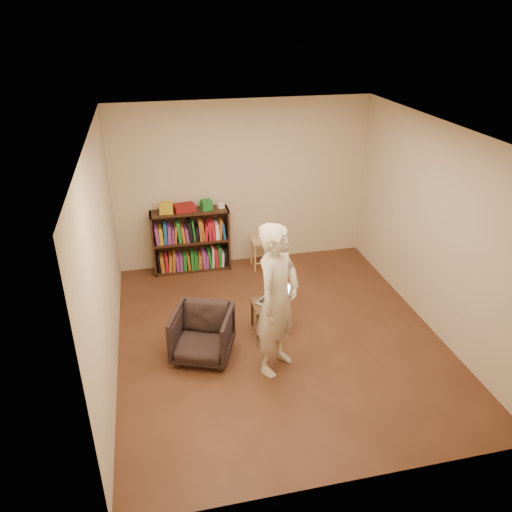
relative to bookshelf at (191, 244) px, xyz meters
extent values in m
plane|color=#462616|center=(0.87, -2.09, -0.44)|extent=(4.50, 4.50, 0.00)
plane|color=white|center=(0.87, -2.09, 2.16)|extent=(4.50, 4.50, 0.00)
plane|color=beige|center=(0.87, 0.16, 0.86)|extent=(4.00, 0.00, 4.00)
plane|color=beige|center=(-1.13, -2.09, 0.86)|extent=(0.00, 4.50, 4.50)
plane|color=beige|center=(2.87, -2.09, 0.86)|extent=(0.00, 4.50, 4.50)
cube|color=black|center=(-0.59, -0.01, 0.06)|extent=(0.03, 0.30, 1.00)
cube|color=black|center=(0.58, -0.01, 0.06)|extent=(0.03, 0.30, 1.00)
cube|color=black|center=(0.00, 0.13, 0.06)|extent=(1.20, 0.02, 1.00)
cube|color=black|center=(0.00, -0.01, -0.42)|extent=(1.20, 0.30, 0.03)
cube|color=black|center=(0.00, -0.01, 0.06)|extent=(1.14, 0.30, 0.03)
cube|color=black|center=(0.00, -0.01, 0.55)|extent=(1.20, 0.30, 0.03)
cube|color=gold|center=(-0.34, -0.03, 0.64)|extent=(0.21, 0.15, 0.16)
cube|color=maroon|center=(-0.07, 0.00, 0.61)|extent=(0.34, 0.27, 0.10)
cube|color=#1E7429|center=(0.27, -0.02, 0.64)|extent=(0.18, 0.18, 0.15)
cube|color=white|center=(0.49, 0.01, 0.60)|extent=(0.11, 0.11, 0.07)
cube|color=tan|center=(1.10, -0.19, 0.04)|extent=(0.34, 0.34, 0.04)
cylinder|color=tan|center=(0.96, -0.32, -0.21)|extent=(0.03, 0.03, 0.46)
cylinder|color=tan|center=(1.23, -0.32, -0.21)|extent=(0.03, 0.03, 0.46)
cylinder|color=tan|center=(0.96, -0.05, -0.21)|extent=(0.03, 0.03, 0.46)
cylinder|color=tan|center=(1.23, -0.05, -0.21)|extent=(0.03, 0.03, 0.46)
imported|color=#2D201E|center=(-0.11, -2.27, -0.13)|extent=(0.87, 0.88, 0.62)
cube|color=#321F10|center=(0.77, -1.95, -0.04)|extent=(0.41, 0.41, 0.04)
cylinder|color=#321F10|center=(0.60, -2.13, -0.25)|extent=(0.04, 0.04, 0.38)
cylinder|color=#321F10|center=(0.95, -2.13, -0.25)|extent=(0.04, 0.04, 0.38)
cylinder|color=#321F10|center=(0.60, -1.78, -0.25)|extent=(0.04, 0.04, 0.38)
cylinder|color=#321F10|center=(0.95, -1.78, -0.25)|extent=(0.04, 0.04, 0.38)
cube|color=#BCBCC1|center=(0.80, -1.96, -0.02)|extent=(0.41, 0.42, 0.02)
cube|color=black|center=(0.80, -1.96, 0.00)|extent=(0.30, 0.30, 0.00)
cube|color=#BCBCC1|center=(0.93, -1.84, 0.10)|extent=(0.33, 0.34, 0.22)
cube|color=#AABFEE|center=(0.93, -1.84, 0.10)|extent=(0.28, 0.29, 0.18)
imported|color=beige|center=(0.69, -2.66, 0.46)|extent=(0.77, 0.77, 1.81)
camera|label=1|loc=(-0.56, -7.16, 3.34)|focal=35.00mm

